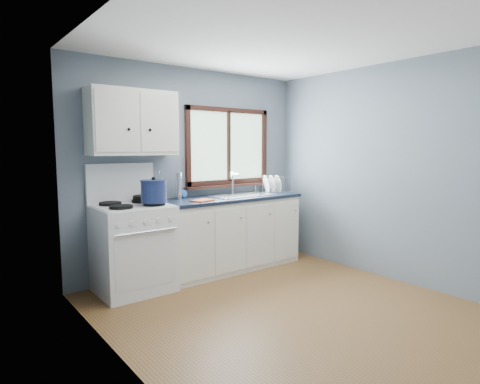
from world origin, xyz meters
TOP-DOWN VIEW (x-y plane):
  - floor at (0.00, 0.00)m, footprint 3.20×3.60m
  - ceiling at (0.00, 0.00)m, footprint 3.20×3.60m
  - wall_back at (0.00, 1.81)m, footprint 3.20×0.02m
  - wall_left at (-1.61, 0.00)m, footprint 0.02×3.60m
  - wall_right at (1.61, 0.00)m, footprint 0.02×3.60m
  - gas_range at (-0.95, 1.47)m, footprint 0.76×0.69m
  - base_cabinets at (0.36, 1.49)m, footprint 1.85×0.60m
  - countertop at (0.36, 1.49)m, footprint 1.89×0.64m
  - sink at (0.54, 1.49)m, footprint 0.84×0.46m
  - window at (0.54, 1.77)m, footprint 1.36×0.10m
  - upper_cabinets at (-0.85, 1.63)m, footprint 0.95×0.35m
  - skillet at (-0.76, 1.60)m, footprint 0.35×0.24m
  - stockpot at (-0.77, 1.31)m, footprint 0.36×0.36m
  - utensil_crock at (-0.54, 1.59)m, footprint 0.13×0.13m
  - thermos at (-0.28, 1.66)m, footprint 0.09×0.09m
  - soap_bottle at (-0.18, 1.70)m, footprint 0.12×0.12m
  - dish_towel at (-0.16, 1.32)m, footprint 0.28×0.23m
  - dish_rack at (1.13, 1.55)m, footprint 0.55×0.49m

SIDE VIEW (x-z plane):
  - floor at x=0.00m, z-range -0.02..0.00m
  - base_cabinets at x=0.36m, z-range -0.03..0.85m
  - gas_range at x=-0.95m, z-range -0.19..1.17m
  - sink at x=0.54m, z-range 0.64..1.08m
  - countertop at x=0.36m, z-range 0.88..0.92m
  - dish_towel at x=-0.16m, z-range 0.92..0.94m
  - dish_rack at x=1.13m, z-range 0.86..1.10m
  - skillet at x=-0.76m, z-range 0.96..1.01m
  - utensil_crock at x=-0.54m, z-range 0.81..1.18m
  - soap_bottle at x=-0.18m, z-range 0.92..1.18m
  - thermos at x=-0.28m, z-range 0.92..1.24m
  - stockpot at x=-0.77m, z-range 0.95..1.22m
  - wall_back at x=0.00m, z-range 0.00..2.50m
  - wall_left at x=-1.61m, z-range 0.00..2.50m
  - wall_right at x=1.61m, z-range 0.00..2.50m
  - window at x=0.54m, z-range 0.96..1.99m
  - upper_cabinets at x=-0.85m, z-range 1.45..2.15m
  - ceiling at x=0.00m, z-range 2.50..2.52m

